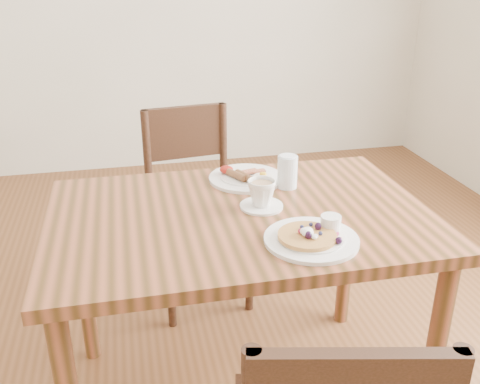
{
  "coord_description": "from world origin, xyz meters",
  "views": [
    {
      "loc": [
        -0.33,
        -1.48,
        1.49
      ],
      "look_at": [
        0.0,
        0.0,
        0.82
      ],
      "focal_mm": 40.0,
      "sensor_mm": 36.0,
      "label": 1
    }
  ],
  "objects_px": {
    "water_glass": "(287,172)",
    "pancake_plate": "(312,237)",
    "teacup_saucer": "(262,195)",
    "chair_far": "(195,197)",
    "dining_table": "(240,240)",
    "breakfast_plate": "(245,177)"
  },
  "relations": [
    {
      "from": "dining_table",
      "to": "water_glass",
      "type": "xyz_separation_m",
      "value": [
        0.21,
        0.16,
        0.16
      ]
    },
    {
      "from": "pancake_plate",
      "to": "water_glass",
      "type": "bearing_deg",
      "value": 83.4
    },
    {
      "from": "water_glass",
      "to": "pancake_plate",
      "type": "bearing_deg",
      "value": -96.6
    },
    {
      "from": "chair_far",
      "to": "water_glass",
      "type": "height_order",
      "value": "chair_far"
    },
    {
      "from": "water_glass",
      "to": "dining_table",
      "type": "bearing_deg",
      "value": -141.44
    },
    {
      "from": "dining_table",
      "to": "water_glass",
      "type": "bearing_deg",
      "value": 38.56
    },
    {
      "from": "breakfast_plate",
      "to": "teacup_saucer",
      "type": "distance_m",
      "value": 0.24
    },
    {
      "from": "dining_table",
      "to": "chair_far",
      "type": "distance_m",
      "value": 0.74
    },
    {
      "from": "breakfast_plate",
      "to": "chair_far",
      "type": "bearing_deg",
      "value": 105.65
    },
    {
      "from": "dining_table",
      "to": "water_glass",
      "type": "relative_size",
      "value": 10.5
    },
    {
      "from": "chair_far",
      "to": "teacup_saucer",
      "type": "distance_m",
      "value": 0.77
    },
    {
      "from": "breakfast_plate",
      "to": "pancake_plate",
      "type": "bearing_deg",
      "value": -80.27
    },
    {
      "from": "dining_table",
      "to": "teacup_saucer",
      "type": "distance_m",
      "value": 0.16
    },
    {
      "from": "dining_table",
      "to": "chair_far",
      "type": "relative_size",
      "value": 1.36
    },
    {
      "from": "chair_far",
      "to": "water_glass",
      "type": "distance_m",
      "value": 0.69
    },
    {
      "from": "teacup_saucer",
      "to": "water_glass",
      "type": "bearing_deg",
      "value": 47.46
    },
    {
      "from": "breakfast_plate",
      "to": "water_glass",
      "type": "bearing_deg",
      "value": -36.66
    },
    {
      "from": "dining_table",
      "to": "breakfast_plate",
      "type": "height_order",
      "value": "breakfast_plate"
    },
    {
      "from": "pancake_plate",
      "to": "water_glass",
      "type": "height_order",
      "value": "water_glass"
    },
    {
      "from": "teacup_saucer",
      "to": "chair_far",
      "type": "bearing_deg",
      "value": 100.41
    },
    {
      "from": "pancake_plate",
      "to": "teacup_saucer",
      "type": "relative_size",
      "value": 1.93
    },
    {
      "from": "pancake_plate",
      "to": "breakfast_plate",
      "type": "distance_m",
      "value": 0.49
    }
  ]
}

